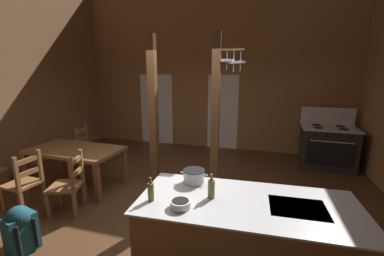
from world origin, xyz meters
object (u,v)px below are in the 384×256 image
object	(u,v)px
dining_table	(75,153)
ladderback_chair_at_table_end	(69,185)
stove_range	(327,146)
stockpot_on_counter	(194,176)
kitchen_island	(245,241)
ladderback_chair_near_window	(89,147)
ladderback_chair_by_post	(25,183)
bottle_short_on_counter	(151,191)
mixing_bowl_on_counter	(180,204)
bottle_tall_on_counter	(211,188)
backpack	(20,228)

from	to	relation	value
dining_table	ladderback_chair_at_table_end	size ratio (longest dim) A/B	1.84
stove_range	stockpot_on_counter	world-z (taller)	stove_range
kitchen_island	stove_range	distance (m)	4.02
stove_range	ladderback_chair_near_window	world-z (taller)	stove_range
stove_range	ladderback_chair_by_post	size ratio (longest dim) A/B	1.39
stove_range	ladderback_chair_at_table_end	xyz separation A→B (m)	(-4.22, -3.16, -0.03)
ladderback_chair_by_post	bottle_short_on_counter	xyz separation A→B (m)	(2.46, -0.65, 0.53)
mixing_bowl_on_counter	bottle_short_on_counter	world-z (taller)	bottle_short_on_counter
ladderback_chair_by_post	bottle_tall_on_counter	xyz separation A→B (m)	(3.03, -0.43, 0.53)
stove_range	ladderback_chair_near_window	bearing A→B (deg)	-164.40
kitchen_island	ladderback_chair_by_post	distance (m)	3.41
ladderback_chair_at_table_end	bottle_short_on_counter	size ratio (longest dim) A/B	3.89
stove_range	mixing_bowl_on_counter	bearing A→B (deg)	-118.29
stockpot_on_counter	ladderback_chair_by_post	bearing A→B (deg)	177.09
mixing_bowl_on_counter	ladderback_chair_at_table_end	bearing A→B (deg)	158.08
dining_table	mixing_bowl_on_counter	distance (m)	3.10
ladderback_chair_near_window	dining_table	bearing A→B (deg)	-63.96
backpack	mixing_bowl_on_counter	size ratio (longest dim) A/B	3.02
bottle_short_on_counter	stove_range	bearing A→B (deg)	57.96
mixing_bowl_on_counter	dining_table	bearing A→B (deg)	148.05
ladderback_chair_by_post	mixing_bowl_on_counter	size ratio (longest dim) A/B	4.81
kitchen_island	mixing_bowl_on_counter	size ratio (longest dim) A/B	11.16
bottle_short_on_counter	mixing_bowl_on_counter	bearing A→B (deg)	-8.05
stove_range	bottle_tall_on_counter	world-z (taller)	stove_range
ladderback_chair_near_window	bottle_short_on_counter	size ratio (longest dim) A/B	3.89
stockpot_on_counter	bottle_short_on_counter	xyz separation A→B (m)	(-0.30, -0.51, 0.02)
ladderback_chair_near_window	ladderback_chair_at_table_end	size ratio (longest dim) A/B	1.00
ladderback_chair_at_table_end	bottle_short_on_counter	world-z (taller)	bottle_short_on_counter
kitchen_island	dining_table	world-z (taller)	kitchen_island
ladderback_chair_by_post	bottle_short_on_counter	world-z (taller)	bottle_short_on_counter
dining_table	ladderback_chair_by_post	world-z (taller)	ladderback_chair_by_post
kitchen_island	ladderback_chair_at_table_end	xyz separation A→B (m)	(-2.67, 0.55, 0.01)
ladderback_chair_near_window	ladderback_chair_at_table_end	bearing A→B (deg)	-59.93
stove_range	stockpot_on_counter	xyz separation A→B (m)	(-2.17, -3.44, 0.48)
kitchen_island	backpack	distance (m)	2.63
stove_range	ladderback_chair_at_table_end	size ratio (longest dim) A/B	1.39
ladderback_chair_near_window	mixing_bowl_on_counter	world-z (taller)	mixing_bowl_on_counter
backpack	bottle_tall_on_counter	world-z (taller)	bottle_tall_on_counter
bottle_short_on_counter	ladderback_chair_near_window	bearing A→B (deg)	137.69
kitchen_island	ladderback_chair_by_post	xyz separation A→B (m)	(-3.39, 0.41, 0.01)
kitchen_island	dining_table	bearing A→B (deg)	157.26
kitchen_island	stockpot_on_counter	size ratio (longest dim) A/B	6.85
dining_table	ladderback_chair_at_table_end	world-z (taller)	ladderback_chair_at_table_end
backpack	bottle_tall_on_counter	size ratio (longest dim) A/B	2.34
bottle_tall_on_counter	bottle_short_on_counter	bearing A→B (deg)	-158.86
ladderback_chair_at_table_end	bottle_short_on_counter	xyz separation A→B (m)	(1.75, -0.79, 0.53)
kitchen_island	stove_range	world-z (taller)	stove_range
stove_range	mixing_bowl_on_counter	size ratio (longest dim) A/B	6.69
backpack	stockpot_on_counter	size ratio (longest dim) A/B	1.85
mixing_bowl_on_counter	kitchen_island	bearing A→B (deg)	25.35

